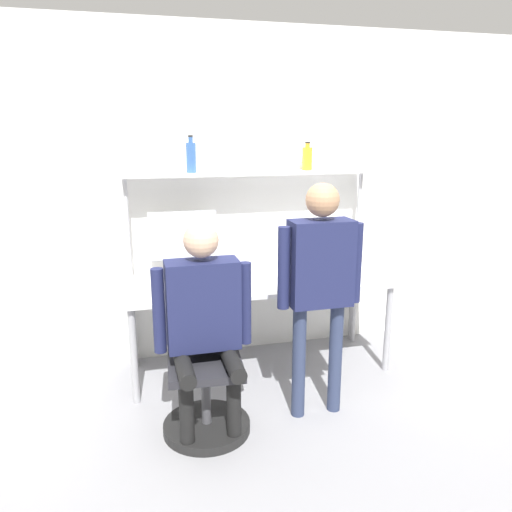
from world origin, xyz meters
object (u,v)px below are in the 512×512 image
(laptop, at_px, (198,283))
(bottle_amber, at_px, (307,158))
(person_standing, at_px, (320,273))
(office_chair, at_px, (205,387))
(cell_phone, at_px, (232,291))
(person_seated, at_px, (204,313))
(monitor, at_px, (183,241))
(bottle_blue, at_px, (191,157))

(laptop, relative_size, bottle_amber, 1.30)
(person_standing, bearing_deg, office_chair, 179.09)
(cell_phone, relative_size, office_chair, 0.16)
(laptop, bearing_deg, cell_phone, -15.97)
(office_chair, bearing_deg, person_seated, -94.18)
(bottle_amber, bearing_deg, laptop, -156.07)
(monitor, height_order, cell_phone, monitor)
(monitor, relative_size, person_seated, 0.39)
(office_chair, bearing_deg, monitor, 90.07)
(laptop, bearing_deg, monitor, 97.23)
(person_seated, distance_m, bottle_amber, 1.71)
(laptop, bearing_deg, person_standing, -39.68)
(monitor, xyz_separation_m, laptop, (0.05, -0.40, -0.23))
(cell_phone, xyz_separation_m, person_seated, (-0.29, -0.55, 0.06))
(office_chair, bearing_deg, person_standing, -0.91)
(cell_phone, bearing_deg, person_standing, -47.89)
(person_seated, bearing_deg, office_chair, 85.82)
(monitor, height_order, laptop, monitor)
(laptop, distance_m, bottle_amber, 1.37)
(cell_phone, height_order, person_standing, person_standing)
(monitor, xyz_separation_m, person_seated, (-0.00, -1.03, -0.23))
(monitor, bearing_deg, office_chair, -89.93)
(cell_phone, relative_size, bottle_blue, 0.53)
(monitor, relative_size, person_standing, 0.34)
(bottle_blue, bearing_deg, person_seated, -94.80)
(laptop, distance_m, person_standing, 0.94)
(bottle_blue, bearing_deg, office_chair, -94.83)
(person_standing, relative_size, bottle_amber, 6.90)
(office_chair, bearing_deg, bottle_amber, 44.43)
(office_chair, bearing_deg, bottle_blue, 85.17)
(cell_phone, relative_size, bottle_amber, 0.66)
(laptop, height_order, bottle_blue, bottle_blue)
(office_chair, height_order, person_seated, person_seated)
(laptop, height_order, person_standing, person_standing)
(laptop, distance_m, office_chair, 0.78)
(laptop, height_order, cell_phone, laptop)
(monitor, height_order, office_chair, monitor)
(office_chair, height_order, bottle_amber, bottle_amber)
(bottle_blue, bearing_deg, person_standing, -56.66)
(office_chair, bearing_deg, laptop, 85.03)
(person_standing, height_order, bottle_blue, bottle_blue)
(monitor, distance_m, laptop, 0.47)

